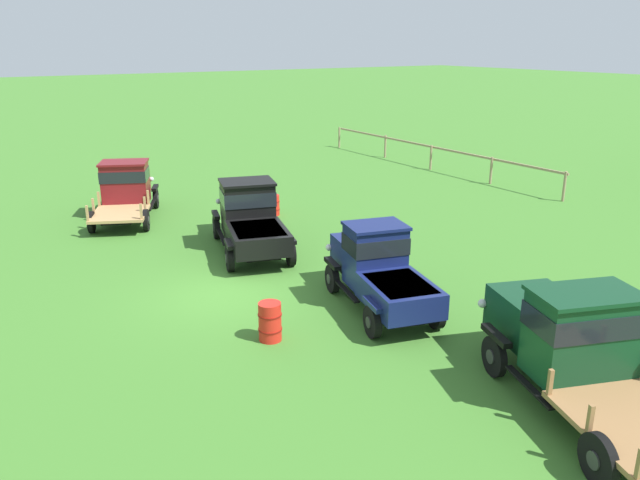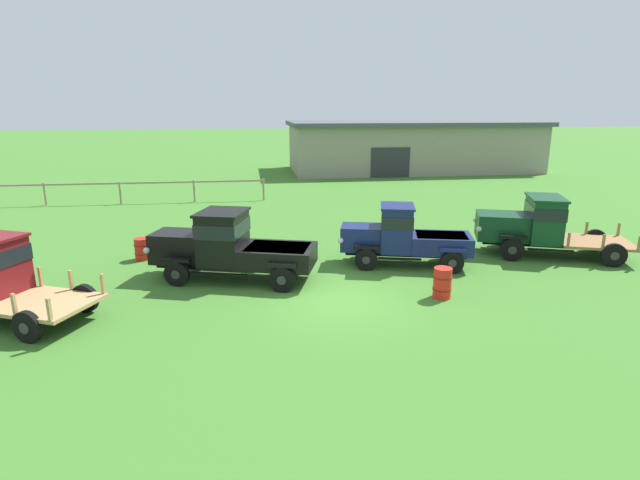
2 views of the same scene
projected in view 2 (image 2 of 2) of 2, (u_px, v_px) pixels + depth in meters
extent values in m
plane|color=#3D7528|center=(335.00, 299.00, 14.88)|extent=(240.00, 240.00, 0.00)
cube|color=gray|center=(412.00, 148.00, 44.60)|extent=(21.20, 8.75, 3.95)
cube|color=#474C51|center=(413.00, 123.00, 44.04)|extent=(21.80, 9.55, 0.36)
cube|color=#2D2D33|center=(390.00, 163.00, 40.15)|extent=(3.20, 0.08, 2.40)
cylinder|color=#997F60|center=(264.00, 189.00, 30.47)|extent=(0.12, 0.12, 1.32)
cylinder|color=#997F60|center=(194.00, 191.00, 29.86)|extent=(0.12, 0.12, 1.32)
cylinder|color=#997F60|center=(120.00, 193.00, 29.23)|extent=(0.12, 0.12, 1.32)
cylinder|color=#997F60|center=(45.00, 194.00, 28.87)|extent=(0.12, 0.12, 1.32)
cube|color=#997F60|center=(117.00, 183.00, 29.24)|extent=(17.30, 0.08, 0.10)
cylinder|color=black|center=(27.00, 327.00, 12.03)|extent=(0.80, 0.48, 0.81)
cylinder|color=#2D2D2D|center=(24.00, 329.00, 11.94)|extent=(0.27, 0.14, 0.28)
cylinder|color=black|center=(85.00, 298.00, 13.82)|extent=(0.80, 0.48, 0.81)
cylinder|color=#2D2D2D|center=(87.00, 297.00, 13.91)|extent=(0.27, 0.14, 0.28)
cube|color=black|center=(4.00, 301.00, 13.39)|extent=(4.79, 2.95, 0.12)
cube|color=black|center=(26.00, 289.00, 14.34)|extent=(1.68, 0.87, 0.05)
cube|color=tan|center=(46.00, 303.00, 12.97)|extent=(2.92, 2.73, 0.10)
cube|color=tan|center=(40.00, 277.00, 14.03)|extent=(0.11, 0.11, 0.56)
cube|color=tan|center=(14.00, 305.00, 12.04)|extent=(0.11, 0.11, 0.56)
cube|color=tan|center=(71.00, 280.00, 13.74)|extent=(0.11, 0.11, 0.56)
cube|color=tan|center=(49.00, 309.00, 11.75)|extent=(0.11, 0.11, 0.56)
cube|color=tan|center=(103.00, 284.00, 13.45)|extent=(0.11, 0.11, 0.56)
cylinder|color=black|center=(177.00, 274.00, 15.85)|extent=(0.83, 0.42, 0.81)
cylinder|color=#2D2D2D|center=(175.00, 275.00, 15.75)|extent=(0.28, 0.11, 0.28)
cylinder|color=black|center=(200.00, 257.00, 17.66)|extent=(0.83, 0.42, 0.81)
cylinder|color=#2D2D2D|center=(201.00, 256.00, 17.77)|extent=(0.28, 0.11, 0.28)
cylinder|color=black|center=(282.00, 279.00, 15.34)|extent=(0.83, 0.42, 0.81)
cylinder|color=#2D2D2D|center=(281.00, 281.00, 15.24)|extent=(0.28, 0.11, 0.28)
cylinder|color=black|center=(295.00, 261.00, 17.15)|extent=(0.83, 0.42, 0.81)
cylinder|color=#2D2D2D|center=(295.00, 260.00, 17.25)|extent=(0.28, 0.11, 0.28)
cube|color=black|center=(234.00, 265.00, 16.50)|extent=(5.03, 2.43, 0.12)
cube|color=black|center=(180.00, 246.00, 16.63)|extent=(2.03, 1.77, 0.98)
cube|color=silver|center=(157.00, 247.00, 16.77)|extent=(0.36, 1.01, 0.74)
sphere|color=silver|center=(146.00, 250.00, 16.08)|extent=(0.20, 0.20, 0.20)
sphere|color=silver|center=(166.00, 239.00, 17.43)|extent=(0.20, 0.20, 0.20)
cube|color=black|center=(176.00, 260.00, 15.74)|extent=(0.95, 0.46, 0.12)
cube|color=black|center=(199.00, 244.00, 17.54)|extent=(0.95, 0.46, 0.12)
cube|color=black|center=(223.00, 238.00, 16.32)|extent=(1.74, 1.97, 1.66)
cube|color=black|center=(223.00, 227.00, 16.22)|extent=(1.80, 2.03, 0.47)
cube|color=black|center=(222.00, 212.00, 16.09)|extent=(1.88, 2.08, 0.08)
cube|color=black|center=(219.00, 274.00, 15.65)|extent=(1.79, 0.67, 0.05)
cube|color=black|center=(237.00, 257.00, 17.42)|extent=(1.79, 0.67, 0.05)
cube|color=black|center=(278.00, 256.00, 16.18)|extent=(2.75, 2.35, 0.63)
cube|color=black|center=(278.00, 247.00, 16.11)|extent=(2.32, 1.99, 0.06)
cube|color=black|center=(282.00, 265.00, 15.22)|extent=(0.91, 0.45, 0.12)
cube|color=black|center=(294.00, 248.00, 17.03)|extent=(0.91, 0.45, 0.12)
cylinder|color=black|center=(366.00, 259.00, 17.39)|extent=(0.81, 0.38, 0.79)
cylinder|color=#2D2D2D|center=(366.00, 260.00, 17.28)|extent=(0.27, 0.10, 0.28)
cylinder|color=black|center=(367.00, 247.00, 18.97)|extent=(0.81, 0.38, 0.79)
cylinder|color=#2D2D2D|center=(368.00, 246.00, 19.07)|extent=(0.27, 0.10, 0.28)
cylinder|color=black|center=(452.00, 262.00, 17.05)|extent=(0.81, 0.38, 0.79)
cylinder|color=#2D2D2D|center=(453.00, 263.00, 16.95)|extent=(0.27, 0.10, 0.28)
cylinder|color=black|center=(446.00, 249.00, 18.63)|extent=(0.81, 0.38, 0.79)
cylinder|color=#2D2D2D|center=(446.00, 248.00, 18.74)|extent=(0.27, 0.10, 0.28)
cube|color=black|center=(405.00, 252.00, 18.00)|extent=(4.33, 1.96, 0.12)
cube|color=#141E51|center=(361.00, 237.00, 18.06)|extent=(1.69, 1.49, 0.87)
cube|color=silver|center=(342.00, 238.00, 18.15)|extent=(0.29, 0.89, 0.65)
sphere|color=silver|center=(341.00, 241.00, 17.54)|extent=(0.20, 0.20, 0.20)
sphere|color=silver|center=(343.00, 232.00, 18.72)|extent=(0.20, 0.20, 0.20)
cube|color=black|center=(366.00, 247.00, 17.27)|extent=(0.93, 0.43, 0.12)
cube|color=black|center=(368.00, 235.00, 18.86)|extent=(0.93, 0.43, 0.12)
cube|color=#141E51|center=(397.00, 229.00, 17.82)|extent=(1.40, 1.68, 1.57)
cube|color=black|center=(397.00, 219.00, 17.73)|extent=(1.45, 1.72, 0.44)
cube|color=#141E51|center=(398.00, 206.00, 17.61)|extent=(1.52, 1.77, 0.08)
cube|color=black|center=(399.00, 259.00, 17.26)|extent=(1.48, 0.52, 0.05)
cube|color=black|center=(398.00, 246.00, 18.81)|extent=(1.48, 0.52, 0.05)
cube|color=#141E51|center=(441.00, 243.00, 17.76)|extent=(2.41, 2.01, 0.62)
cube|color=black|center=(441.00, 236.00, 17.69)|extent=(2.03, 1.70, 0.06)
cube|color=#141E51|center=(453.00, 250.00, 16.93)|extent=(0.89, 0.42, 0.12)
cube|color=#141E51|center=(447.00, 238.00, 18.52)|extent=(0.89, 0.42, 0.12)
cylinder|color=black|center=(512.00, 250.00, 18.44)|extent=(0.86, 0.44, 0.86)
cylinder|color=#2D2D2D|center=(512.00, 250.00, 18.35)|extent=(0.29, 0.13, 0.30)
cylinder|color=black|center=(504.00, 235.00, 20.48)|extent=(0.86, 0.44, 0.86)
cylinder|color=#2D2D2D|center=(504.00, 235.00, 20.57)|extent=(0.29, 0.13, 0.30)
cylinder|color=black|center=(614.00, 255.00, 17.74)|extent=(0.86, 0.44, 0.86)
cylinder|color=#2D2D2D|center=(615.00, 256.00, 17.65)|extent=(0.29, 0.13, 0.30)
cylinder|color=black|center=(595.00, 240.00, 19.79)|extent=(0.86, 0.44, 0.86)
cylinder|color=#2D2D2D|center=(594.00, 239.00, 19.87)|extent=(0.29, 0.13, 0.30)
cube|color=black|center=(551.00, 242.00, 19.12)|extent=(5.21, 2.88, 0.12)
cube|color=#0F381E|center=(502.00, 226.00, 19.36)|extent=(2.28, 2.07, 0.99)
cube|color=silver|center=(477.00, 226.00, 19.55)|extent=(0.47, 1.14, 0.74)
sphere|color=silver|center=(479.00, 229.00, 18.77)|extent=(0.20, 0.20, 0.20)
sphere|color=silver|center=(475.00, 220.00, 20.30)|extent=(0.20, 0.20, 0.20)
cube|color=black|center=(513.00, 237.00, 18.32)|extent=(1.00, 0.53, 0.12)
cube|color=black|center=(505.00, 224.00, 20.36)|extent=(1.00, 0.53, 0.12)
cube|color=#0F381E|center=(544.00, 220.00, 18.97)|extent=(1.71, 2.17, 1.63)
cube|color=black|center=(545.00, 210.00, 18.87)|extent=(1.76, 2.23, 0.46)
cube|color=#0F381E|center=(546.00, 198.00, 18.75)|extent=(1.84, 2.29, 0.08)
cube|color=black|center=(551.00, 250.00, 18.17)|extent=(1.52, 0.67, 0.05)
cube|color=black|center=(539.00, 236.00, 20.18)|extent=(1.52, 0.67, 0.05)
cube|color=olive|center=(594.00, 242.00, 18.79)|extent=(3.15, 2.91, 0.10)
cube|color=olive|center=(569.00, 239.00, 17.98)|extent=(0.10, 0.10, 0.49)
cube|color=olive|center=(555.00, 226.00, 19.92)|extent=(0.10, 0.10, 0.49)
cube|color=olive|center=(604.00, 241.00, 17.74)|extent=(0.10, 0.10, 0.49)
cube|color=olive|center=(587.00, 228.00, 19.69)|extent=(0.10, 0.10, 0.49)
cube|color=olive|center=(639.00, 243.00, 17.51)|extent=(0.10, 0.10, 0.49)
cube|color=olive|center=(619.00, 229.00, 19.45)|extent=(0.10, 0.10, 0.49)
cylinder|color=red|center=(143.00, 249.00, 18.64)|extent=(0.57, 0.57, 0.82)
cylinder|color=maroon|center=(142.00, 245.00, 18.60)|extent=(0.60, 0.60, 0.03)
cylinder|color=maroon|center=(143.00, 253.00, 18.68)|extent=(0.60, 0.60, 0.03)
cylinder|color=red|center=(442.00, 283.00, 14.87)|extent=(0.54, 0.54, 0.93)
cylinder|color=maroon|center=(443.00, 277.00, 14.82)|extent=(0.57, 0.57, 0.03)
cylinder|color=maroon|center=(442.00, 289.00, 14.91)|extent=(0.57, 0.57, 0.03)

